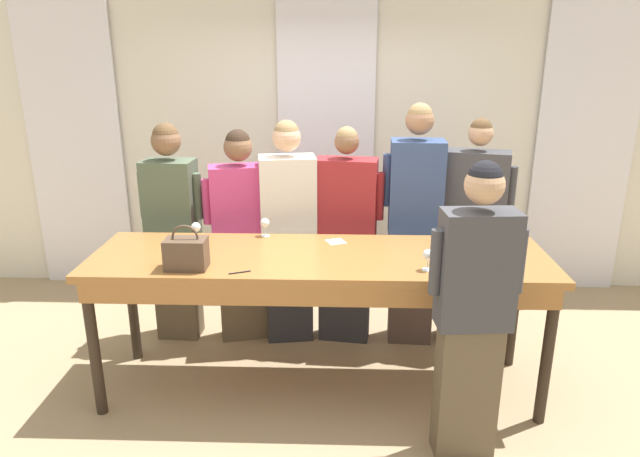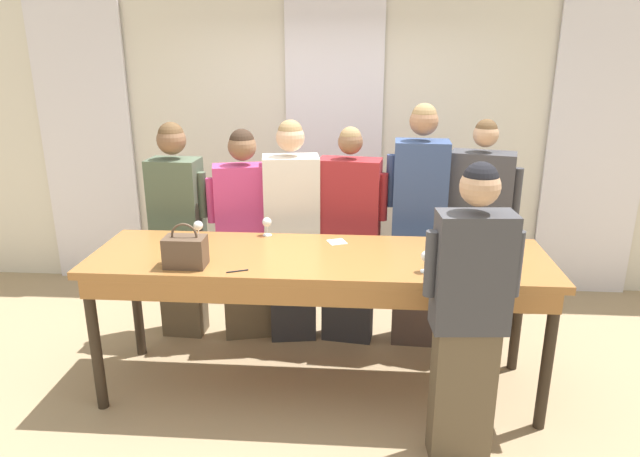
{
  "view_description": "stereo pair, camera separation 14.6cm",
  "coord_description": "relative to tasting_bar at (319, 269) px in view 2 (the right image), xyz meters",
  "views": [
    {
      "loc": [
        0.12,
        -3.43,
        2.26
      ],
      "look_at": [
        0.0,
        0.08,
        1.13
      ],
      "focal_mm": 32.0,
      "sensor_mm": 36.0,
      "label": 1
    },
    {
      "loc": [
        0.26,
        -3.42,
        2.26
      ],
      "look_at": [
        0.0,
        0.08,
        1.13
      ],
      "focal_mm": 32.0,
      "sensor_mm": 36.0,
      "label": 2
    }
  ],
  "objects": [
    {
      "name": "wine_glass_center_left",
      "position": [
        0.65,
        -0.21,
        0.18
      ],
      "size": [
        0.07,
        0.07,
        0.13
      ],
      "color": "white",
      "rests_on": "tasting_bar"
    },
    {
      "name": "guest_pink_top",
      "position": [
        -0.63,
        0.74,
        -0.02
      ],
      "size": [
        0.57,
        0.31,
        1.68
      ],
      "color": "brown",
      "rests_on": "ground_plane"
    },
    {
      "name": "guest_striped_shirt",
      "position": [
        0.17,
        0.74,
        -0.03
      ],
      "size": [
        0.58,
        0.28,
        1.7
      ],
      "color": "#28282D",
      "rests_on": "ground_plane"
    },
    {
      "name": "host_pouring",
      "position": [
        0.85,
        -0.6,
        0.01
      ],
      "size": [
        0.51,
        0.23,
        1.72
      ],
      "color": "brown",
      "rests_on": "ground_plane"
    },
    {
      "name": "ground_plane",
      "position": [
        0.0,
        0.03,
        -0.89
      ],
      "size": [
        18.0,
        18.0,
        0.0
      ],
      "primitive_type": "plane",
      "color": "tan"
    },
    {
      "name": "curtain_panel_right",
      "position": [
        2.35,
        1.83,
        0.46
      ],
      "size": [
        0.88,
        0.03,
        2.69
      ],
      "color": "white",
      "rests_on": "ground_plane"
    },
    {
      "name": "curtain_panel_left",
      "position": [
        -2.35,
        1.83,
        0.46
      ],
      "size": [
        0.88,
        0.03,
        2.69
      ],
      "color": "white",
      "rests_on": "ground_plane"
    },
    {
      "name": "wall_back",
      "position": [
        0.0,
        1.89,
        0.51
      ],
      "size": [
        12.0,
        0.06,
        2.8
      ],
      "color": "silver",
      "rests_on": "ground_plane"
    },
    {
      "name": "wine_bottle",
      "position": [
        1.02,
        -0.04,
        0.21
      ],
      "size": [
        0.08,
        0.08,
        0.33
      ],
      "color": "black",
      "rests_on": "tasting_bar"
    },
    {
      "name": "wine_glass_center_mid",
      "position": [
        0.75,
        0.08,
        0.18
      ],
      "size": [
        0.07,
        0.07,
        0.13
      ],
      "color": "white",
      "rests_on": "tasting_bar"
    },
    {
      "name": "pen",
      "position": [
        -0.46,
        -0.3,
        0.09
      ],
      "size": [
        0.12,
        0.06,
        0.01
      ],
      "color": "black",
      "rests_on": "tasting_bar"
    },
    {
      "name": "guest_navy_coat",
      "position": [
        0.7,
        0.74,
        0.07
      ],
      "size": [
        0.51,
        0.29,
        1.87
      ],
      "color": "#473833",
      "rests_on": "ground_plane"
    },
    {
      "name": "wine_glass_front_right",
      "position": [
        1.12,
        0.31,
        0.18
      ],
      "size": [
        0.07,
        0.07,
        0.13
      ],
      "color": "white",
      "rests_on": "tasting_bar"
    },
    {
      "name": "tasting_bar",
      "position": [
        0.0,
        0.0,
        0.0
      ],
      "size": [
        2.94,
        0.83,
        0.98
      ],
      "color": "#9E6633",
      "rests_on": "ground_plane"
    },
    {
      "name": "wine_glass_front_mid",
      "position": [
        -0.4,
        0.39,
        0.18
      ],
      "size": [
        0.07,
        0.07,
        0.13
      ],
      "color": "white",
      "rests_on": "tasting_bar"
    },
    {
      "name": "wine_glass_center_right",
      "position": [
        -0.86,
        0.28,
        0.18
      ],
      "size": [
        0.07,
        0.07,
        0.13
      ],
      "color": "white",
      "rests_on": "tasting_bar"
    },
    {
      "name": "napkin",
      "position": [
        0.1,
        0.28,
        0.09
      ],
      "size": [
        0.15,
        0.15,
        0.0
      ],
      "color": "white",
      "rests_on": "tasting_bar"
    },
    {
      "name": "wine_glass_front_left",
      "position": [
        0.94,
        0.25,
        0.18
      ],
      "size": [
        0.07,
        0.07,
        0.13
      ],
      "color": "white",
      "rests_on": "tasting_bar"
    },
    {
      "name": "curtain_panel_center",
      "position": [
        0.0,
        1.83,
        0.46
      ],
      "size": [
        0.88,
        0.03,
        2.69
      ],
      "color": "white",
      "rests_on": "ground_plane"
    },
    {
      "name": "guest_olive_jacket",
      "position": [
        -1.16,
        0.74,
        0.01
      ],
      "size": [
        0.49,
        0.27,
        1.72
      ],
      "color": "brown",
      "rests_on": "ground_plane"
    },
    {
      "name": "guest_beige_cap",
      "position": [
        1.14,
        0.74,
        0.0
      ],
      "size": [
        0.56,
        0.34,
        1.76
      ],
      "color": "#28282D",
      "rests_on": "ground_plane"
    },
    {
      "name": "handbag",
      "position": [
        -0.79,
        -0.23,
        0.19
      ],
      "size": [
        0.25,
        0.16,
        0.27
      ],
      "color": "brown",
      "rests_on": "tasting_bar"
    },
    {
      "name": "guest_cream_sweater",
      "position": [
        -0.26,
        0.74,
        0.01
      ],
      "size": [
        0.53,
        0.32,
        1.75
      ],
      "color": "#28282D",
      "rests_on": "ground_plane"
    }
  ]
}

